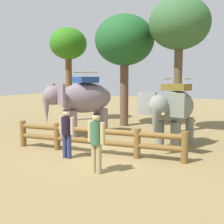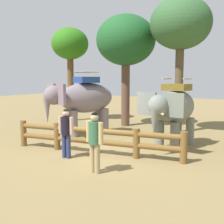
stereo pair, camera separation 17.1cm
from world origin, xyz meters
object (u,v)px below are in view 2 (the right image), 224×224
Objects in this scene: tourist_man_in_blue at (95,138)px; tree_far_right at (181,25)px; elephant_near_left at (82,99)px; tree_back_center at (70,46)px; elephant_center at (174,109)px; log_fence at (94,137)px; tourist_woman_in_black at (66,130)px; tree_deep_back at (126,42)px.

tourist_man_in_blue is 8.50m from tree_far_right.
tree_back_center reaches higher than elephant_near_left.
tree_far_right is at bearing 102.46° from elephant_center.
tree_far_right is (-0.73, 3.29, 3.77)m from elephant_center.
log_fence is at bearing 122.42° from tourist_man_in_blue.
log_fence is at bearing 59.46° from tourist_woman_in_black.
tourist_woman_in_black is 0.29× the size of tree_back_center.
elephant_center is 4.30m from tourist_woman_in_black.
tourist_woman_in_black is 1.90m from tourist_man_in_blue.
tree_far_right reaches higher than elephant_near_left.
elephant_near_left is 5.82m from tourist_man_in_blue.
tree_far_right is (7.24, -0.68, 0.57)m from tree_back_center.
tourist_man_in_blue is (1.14, -1.80, 0.44)m from log_fence.
tourist_woman_in_black is 8.09m from tree_deep_back.
elephant_near_left is 2.00× the size of tourist_man_in_blue.
tree_back_center is 0.88× the size of tree_far_right.
tree_back_center is at bearing 153.54° from elephant_center.
tree_back_center is (-6.82, 8.00, 3.72)m from tourist_man_in_blue.
tree_deep_back reaches higher than elephant_center.
tree_back_center reaches higher than elephant_center.
elephant_center is at bearing 48.19° from tourist_woman_in_black.
tree_back_center is (-5.12, 7.14, 3.77)m from tourist_woman_in_black.
elephant_center reaches higher than tourist_man_in_blue.
tree_far_right is (3.98, 2.77, 3.59)m from elephant_near_left.
elephant_center is at bearing -26.46° from tree_back_center.
elephant_near_left is at bearing -46.61° from tree_back_center.
log_fence is at bearing -47.50° from tree_back_center.
tourist_woman_in_black is 0.26× the size of tree_far_right.
elephant_near_left is 2.09× the size of tourist_woman_in_black.
tree_back_center is (-5.68, 6.20, 4.16)m from log_fence.
tree_far_right is at bearing 86.75° from tourist_man_in_blue.
tree_far_right is 1.06× the size of tree_deep_back.
tree_far_right is at bearing 74.24° from log_fence.
elephant_near_left is at bearing 131.34° from log_fence.
tourist_man_in_blue is 0.30× the size of tree_back_center.
elephant_near_left is 6.04m from tree_far_right.
tree_back_center is 3.98m from tree_deep_back.
tree_back_center is at bearing 130.46° from tourist_man_in_blue.
tourist_man_in_blue is at bearing -51.94° from elephant_near_left.
tourist_woman_in_black is (-2.84, -3.18, -0.57)m from elephant_center.
tree_far_right is (2.12, 6.47, 4.34)m from tourist_woman_in_black.
tree_back_center is at bearing 133.39° from elephant_near_left.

